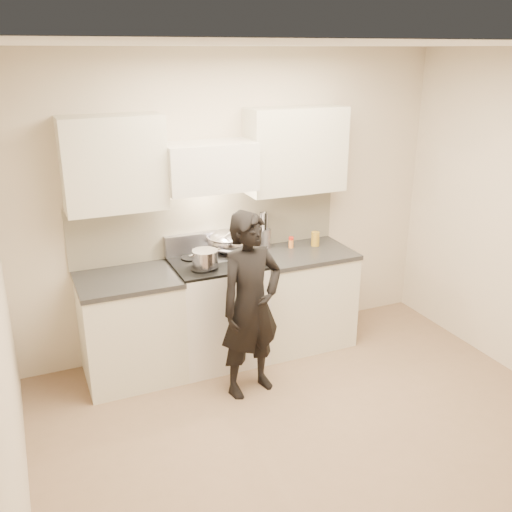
{
  "coord_description": "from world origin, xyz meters",
  "views": [
    {
      "loc": [
        -1.82,
        -2.96,
        2.68
      ],
      "look_at": [
        -0.09,
        1.05,
        1.09
      ],
      "focal_mm": 40.0,
      "sensor_mm": 36.0,
      "label": 1
    }
  ],
  "objects_px": {
    "wok": "(228,241)",
    "utensil_crock": "(264,237)",
    "stove": "(218,310)",
    "person": "(251,305)",
    "counter_right": "(300,297)"
  },
  "relations": [
    {
      "from": "wok",
      "to": "utensil_crock",
      "type": "xyz_separation_m",
      "value": [
        0.39,
        0.09,
        -0.04
      ]
    },
    {
      "from": "stove",
      "to": "utensil_crock",
      "type": "height_order",
      "value": "utensil_crock"
    },
    {
      "from": "utensil_crock",
      "to": "person",
      "type": "bearing_deg",
      "value": -120.16
    },
    {
      "from": "wok",
      "to": "person",
      "type": "distance_m",
      "value": 0.81
    },
    {
      "from": "stove",
      "to": "wok",
      "type": "bearing_deg",
      "value": 41.19
    },
    {
      "from": "wok",
      "to": "utensil_crock",
      "type": "height_order",
      "value": "wok"
    },
    {
      "from": "wok",
      "to": "person",
      "type": "xyz_separation_m",
      "value": [
        -0.1,
        -0.75,
        -0.3
      ]
    },
    {
      "from": "utensil_crock",
      "to": "counter_right",
      "type": "bearing_deg",
      "value": -40.14
    },
    {
      "from": "utensil_crock",
      "to": "stove",
      "type": "bearing_deg",
      "value": -157.31
    },
    {
      "from": "stove",
      "to": "counter_right",
      "type": "xyz_separation_m",
      "value": [
        0.83,
        0.0,
        -0.01
      ]
    },
    {
      "from": "counter_right",
      "to": "person",
      "type": "height_order",
      "value": "person"
    },
    {
      "from": "counter_right",
      "to": "person",
      "type": "bearing_deg",
      "value": -141.59
    },
    {
      "from": "wok",
      "to": "utensil_crock",
      "type": "relative_size",
      "value": 1.41
    },
    {
      "from": "counter_right",
      "to": "wok",
      "type": "distance_m",
      "value": 0.91
    },
    {
      "from": "utensil_crock",
      "to": "person",
      "type": "distance_m",
      "value": 1.0
    }
  ]
}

